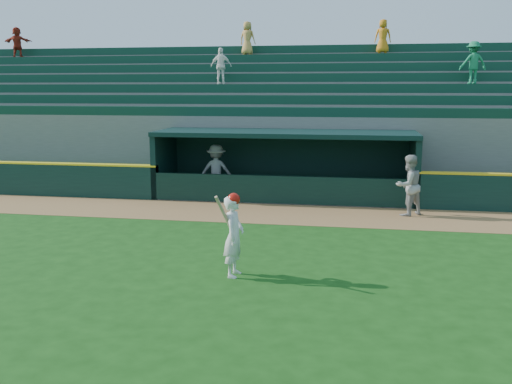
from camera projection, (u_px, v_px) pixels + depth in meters
ground at (244, 257)px, 13.64m from camera, size 120.00×120.00×0.00m
warning_track at (274, 214)px, 18.38m from camera, size 40.00×3.00×0.01m
dugout_player_front at (409, 185)px, 17.98m from camera, size 1.19×1.15×1.94m
dugout_player_inside at (216, 170)px, 21.34m from camera, size 1.30×0.82×1.93m
dugout at (286, 160)px, 21.15m from camera, size 9.40×2.80×2.46m
stands at (299, 125)px, 25.40m from camera, size 34.50×6.25×7.03m
batter_at_plate at (234, 235)px, 12.12m from camera, size 0.54×0.79×1.83m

